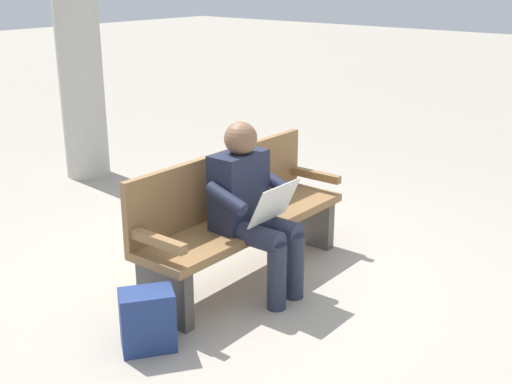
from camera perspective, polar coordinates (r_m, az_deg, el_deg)
The scene contains 4 objects.
ground_plane at distance 4.81m, azimuth -0.89°, elevation -7.37°, with size 40.00×40.00×0.00m, color #A89E8E.
bench_near at distance 4.67m, azimuth -1.59°, elevation -2.06°, with size 1.81×0.52×0.90m.
person_seated at distance 4.37m, azimuth -0.37°, elevation -1.13°, with size 0.58×0.58×1.18m.
backpack at distance 3.95m, azimuth -9.39°, elevation -10.89°, with size 0.37×0.35×0.37m.
Camera 1 is at (3.26, 2.82, 2.11)m, focal length 46.18 mm.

